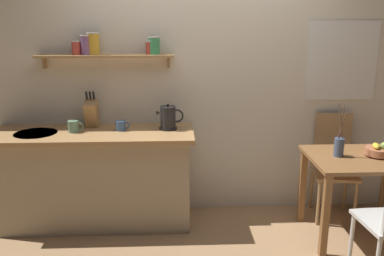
% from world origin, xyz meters
% --- Properties ---
extents(ground_plane, '(14.00, 14.00, 0.00)m').
position_xyz_m(ground_plane, '(0.00, 0.00, 0.00)').
color(ground_plane, '#A87F56').
extents(back_wall, '(6.80, 0.11, 2.70)m').
position_xyz_m(back_wall, '(0.21, 0.65, 1.35)').
color(back_wall, silver).
rests_on(back_wall, ground_plane).
extents(kitchen_counter, '(1.83, 0.63, 0.91)m').
position_xyz_m(kitchen_counter, '(-1.00, 0.32, 0.46)').
color(kitchen_counter, tan).
rests_on(kitchen_counter, ground_plane).
extents(wall_shelf, '(1.24, 0.20, 0.33)m').
position_xyz_m(wall_shelf, '(-0.86, 0.49, 1.63)').
color(wall_shelf, tan).
extents(dining_table, '(0.90, 0.72, 0.75)m').
position_xyz_m(dining_table, '(1.36, -0.04, 0.62)').
color(dining_table, brown).
rests_on(dining_table, ground_plane).
extents(dining_chair_far, '(0.45, 0.48, 1.00)m').
position_xyz_m(dining_chair_far, '(1.29, 0.43, 0.55)').
color(dining_chair_far, tan).
rests_on(dining_chair_far, ground_plane).
extents(fruit_bowl, '(0.23, 0.23, 0.13)m').
position_xyz_m(fruit_bowl, '(1.50, -0.02, 0.80)').
color(fruit_bowl, '#BC704C').
rests_on(fruit_bowl, dining_table).
extents(twig_vase, '(0.08, 0.08, 0.47)m').
position_xyz_m(twig_vase, '(1.15, -0.01, 0.84)').
color(twig_vase, '#475675').
rests_on(twig_vase, dining_table).
extents(electric_kettle, '(0.25, 0.16, 0.24)m').
position_xyz_m(electric_kettle, '(-0.31, 0.36, 1.02)').
color(electric_kettle, black).
rests_on(electric_kettle, kitchen_counter).
extents(knife_block, '(0.11, 0.21, 0.34)m').
position_xyz_m(knife_block, '(-1.03, 0.47, 1.05)').
color(knife_block, tan).
rests_on(knife_block, kitchen_counter).
extents(coffee_mug_by_sink, '(0.14, 0.09, 0.10)m').
position_xyz_m(coffee_mug_by_sink, '(-1.16, 0.30, 0.96)').
color(coffee_mug_by_sink, slate).
rests_on(coffee_mug_by_sink, kitchen_counter).
extents(coffee_mug_spare, '(0.13, 0.09, 0.09)m').
position_xyz_m(coffee_mug_spare, '(-0.75, 0.34, 0.96)').
color(coffee_mug_spare, '#3D5B89').
rests_on(coffee_mug_spare, kitchen_counter).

